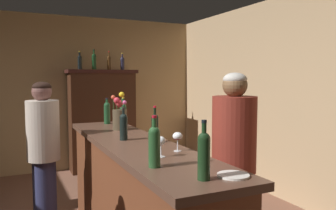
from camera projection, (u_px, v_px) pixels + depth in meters
The scene contains 20 objects.
wall_back at pixel (28, 94), 5.61m from camera, with size 5.97×0.12×2.65m, color tan.
wall_right at pixel (324, 102), 3.88m from camera, with size 0.12×6.62×2.65m, color tan.
bar_counter at pixel (135, 200), 2.98m from camera, with size 0.59×2.79×1.05m.
display_cabinet at pixel (102, 118), 5.86m from camera, with size 1.18×0.43×1.73m.
wine_bottle_rose at pixel (124, 125), 3.00m from camera, with size 0.07×0.07×0.29m.
wine_bottle_malbec at pixel (123, 114), 3.76m from camera, with size 0.07×0.07×0.34m.
wine_bottle_syrah at pixel (204, 153), 1.83m from camera, with size 0.07×0.07×0.33m.
wine_bottle_pinot at pixel (107, 112), 4.06m from camera, with size 0.08×0.08×0.31m.
wine_bottle_merlot at pixel (155, 126), 2.90m from camera, with size 0.06×0.06×0.31m.
wine_bottle_chardonnay at pixel (154, 144), 2.09m from camera, with size 0.07×0.07×0.32m.
wine_glass_front at pixel (161, 142), 2.36m from camera, with size 0.06×0.06×0.15m.
wine_glass_mid at pixel (178, 137), 2.55m from camera, with size 0.08×0.08×0.15m.
flower_arrangement at pixel (120, 116), 3.59m from camera, with size 0.16×0.15×0.40m.
cheese_plate at pixel (233, 175), 1.91m from camera, with size 0.18×0.18×0.01m, color white.
display_bottle_left at pixel (80, 62), 5.63m from camera, with size 0.07×0.07×0.30m.
display_bottle_midleft at pixel (94, 61), 5.73m from camera, with size 0.07×0.07×0.34m.
display_bottle_center at pixel (109, 62), 5.84m from camera, with size 0.06×0.06×0.32m.
display_bottle_midright at pixel (122, 63), 5.94m from camera, with size 0.07×0.07×0.30m.
patron_near_entrance at pixel (43, 153), 3.29m from camera, with size 0.31×0.31×1.56m.
bartender at pixel (234, 161), 2.86m from camera, with size 0.37×0.37×1.64m.
Camera 1 is at (-0.28, -2.75, 1.60)m, focal length 36.33 mm.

